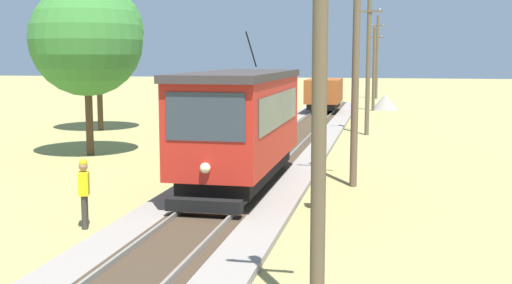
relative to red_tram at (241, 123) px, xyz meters
name	(u,v)px	position (x,y,z in m)	size (l,w,h in m)	color
red_tram	(241,123)	(0.00, 0.00, 0.00)	(2.60, 8.54, 4.79)	red
freight_car	(324,94)	(0.00, 27.33, -0.64)	(2.40, 5.20, 2.31)	#93471E
utility_pole_near_tram	(319,101)	(3.50, -9.71, 1.42)	(1.40, 0.32, 7.03)	brown
utility_pole_mid	(356,64)	(3.50, 1.57, 1.84)	(1.40, 0.49, 7.87)	brown
utility_pole_far	(368,64)	(3.50, 15.68, 1.71)	(1.40, 0.48, 7.62)	brown
utility_pole_distant	(374,68)	(3.50, 31.59, 1.19)	(1.40, 0.26, 6.57)	brown
utility_pole_horizon	(377,56)	(3.50, 45.89, 2.08)	(1.40, 0.40, 8.36)	brown
gravel_pile	(385,102)	(4.44, 32.51, -1.55)	(2.20, 2.20, 1.28)	gray
track_worker	(84,190)	(-2.83, -5.15, -1.21)	(0.36, 0.44, 1.78)	#38332D
second_worker	(318,175)	(2.70, -2.02, -1.21)	(0.28, 0.40, 1.78)	navy
tree_right_near	(86,40)	(-8.13, 5.86, 2.79)	(4.82, 4.82, 7.40)	#4C3823
tree_left_far	(98,31)	(-11.81, 14.64, 3.55)	(5.25, 5.25, 8.38)	#4C3823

